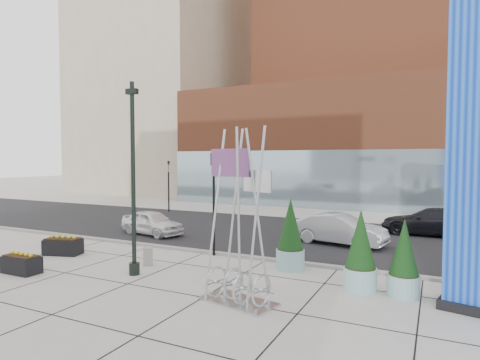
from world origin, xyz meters
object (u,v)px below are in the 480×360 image
at_px(overhead_street_sign, 229,168).
at_px(car_white_west, 152,223).
at_px(public_art_sculpture, 239,257).
at_px(concrete_bollard, 148,256).
at_px(lamp_post, 133,197).
at_px(car_silver_mid, 339,230).

height_order(overhead_street_sign, car_white_west, overhead_street_sign).
xyz_separation_m(public_art_sculpture, overhead_street_sign, (-2.78, 4.72, 2.51)).
xyz_separation_m(concrete_bollard, car_white_west, (-3.99, 5.28, 0.31)).
xyz_separation_m(concrete_bollard, overhead_street_sign, (2.31, 2.60, 3.51)).
height_order(lamp_post, car_white_west, lamp_post).
height_order(overhead_street_sign, car_silver_mid, overhead_street_sign).
height_order(lamp_post, car_silver_mid, lamp_post).
bearing_deg(public_art_sculpture, lamp_post, -178.09).
height_order(car_white_west, car_silver_mid, car_silver_mid).
distance_m(public_art_sculpture, concrete_bollard, 5.60).
height_order(public_art_sculpture, overhead_street_sign, public_art_sculpture).
xyz_separation_m(lamp_post, overhead_street_sign, (1.94, 3.83, 1.00)).
distance_m(lamp_post, overhead_street_sign, 4.40).
distance_m(overhead_street_sign, car_white_west, 7.56).
relative_size(public_art_sculpture, car_silver_mid, 1.13).
relative_size(concrete_bollard, car_silver_mid, 0.16).
bearing_deg(public_art_sculpture, car_white_west, 153.44).
xyz_separation_m(public_art_sculpture, car_silver_mid, (0.92, 9.42, -0.60)).
bearing_deg(overhead_street_sign, lamp_post, -101.98).
relative_size(public_art_sculpture, concrete_bollard, 7.13).
bearing_deg(lamp_post, car_silver_mid, 56.55).
xyz_separation_m(lamp_post, car_silver_mid, (5.63, 8.53, -2.12)).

